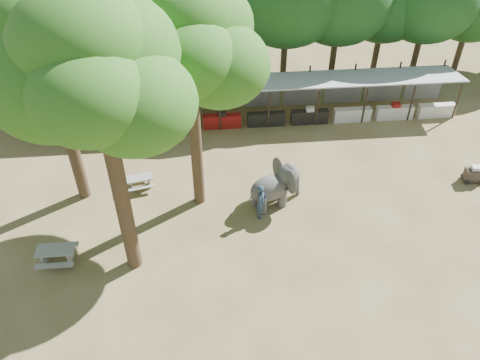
{
  "coord_description": "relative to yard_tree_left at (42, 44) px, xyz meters",
  "views": [
    {
      "loc": [
        -2.63,
        -12.34,
        16.06
      ],
      "look_at": [
        -1.0,
        5.0,
        2.0
      ],
      "focal_mm": 35.0,
      "sensor_mm": 36.0,
      "label": 1
    }
  ],
  "objects": [
    {
      "name": "ground",
      "position": [
        9.13,
        -7.19,
        -8.2
      ],
      "size": [
        100.0,
        100.0,
        0.0
      ],
      "primitive_type": "plane",
      "color": "brown",
      "rests_on": "ground"
    },
    {
      "name": "vendor_stalls",
      "position": [
        9.13,
        6.65,
        -7.02
      ],
      "size": [
        28.0,
        2.99,
        2.8
      ],
      "color": "#A5A9AD",
      "rests_on": "ground"
    },
    {
      "name": "yard_tree_left",
      "position": [
        0.0,
        0.0,
        0.0
      ],
      "size": [
        7.1,
        6.9,
        11.02
      ],
      "color": "#332316",
      "rests_on": "ground"
    },
    {
      "name": "yard_tree_center",
      "position": [
        3.0,
        -5.0,
        1.01
      ],
      "size": [
        7.1,
        6.9,
        12.04
      ],
      "color": "#332316",
      "rests_on": "ground"
    },
    {
      "name": "yard_tree_back",
      "position": [
        6.0,
        -1.0,
        0.34
      ],
      "size": [
        7.1,
        6.9,
        11.36
      ],
      "color": "#332316",
      "rests_on": "ground"
    },
    {
      "name": "backdrop_trees",
      "position": [
        9.13,
        11.81,
        -2.69
      ],
      "size": [
        46.46,
        5.95,
        8.33
      ],
      "color": "#332316",
      "rests_on": "ground"
    },
    {
      "name": "elephant",
      "position": [
        9.98,
        -1.73,
        -7.07
      ],
      "size": [
        3.04,
        2.35,
        2.27
      ],
      "rotation": [
        0.0,
        0.0,
        0.38
      ],
      "color": "#413F3F",
      "rests_on": "ground"
    },
    {
      "name": "handler",
      "position": [
        9.15,
        -2.67,
        -7.25
      ],
      "size": [
        0.75,
        0.82,
        1.91
      ],
      "primitive_type": "imported",
      "rotation": [
        0.0,
        0.0,
        1.01
      ],
      "color": "#26384C",
      "rests_on": "ground"
    },
    {
      "name": "picnic_table_near",
      "position": [
        -0.27,
        -4.81,
        -7.66
      ],
      "size": [
        1.66,
        1.49,
        0.83
      ],
      "rotation": [
        0.0,
        0.0,
        -0.0
      ],
      "color": "gray",
      "rests_on": "ground"
    },
    {
      "name": "picnic_table_far",
      "position": [
        3.0,
        0.13,
        -7.74
      ],
      "size": [
        1.64,
        1.53,
        0.7
      ],
      "rotation": [
        0.0,
        0.0,
        0.21
      ],
      "color": "gray",
      "rests_on": "ground"
    },
    {
      "name": "cart_back",
      "position": [
        20.94,
        -0.99,
        -7.71
      ],
      "size": [
        1.1,
        0.79,
        0.99
      ],
      "rotation": [
        0.0,
        0.0,
        -0.13
      ],
      "color": "#322721",
      "rests_on": "ground"
    }
  ]
}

